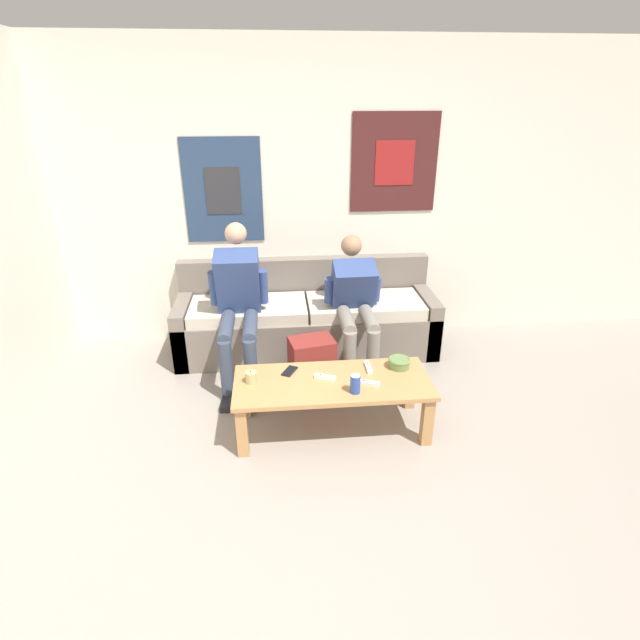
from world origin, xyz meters
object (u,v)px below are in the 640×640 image
Objects in this scene: couch at (307,320)px; person_seated_teen at (355,302)px; person_seated_adult at (238,300)px; drink_can_blue at (355,384)px; ceramic_bowl at (399,362)px; game_controller_near_left at (368,367)px; cell_phone at (290,371)px; backpack at (312,365)px; coffee_table at (332,389)px; pillar_candle at (251,377)px; game_controller_near_right at (369,383)px; game_controller_far_center at (325,377)px.

person_seated_teen is at bearing -43.52° from couch.
person_seated_adult reaches higher than drink_can_blue.
ceramic_bowl is 0.22m from game_controller_near_left.
cell_phone is (-0.54, 0.01, -0.01)m from game_controller_near_left.
ceramic_bowl reaches higher than backpack.
drink_can_blue is (-0.35, -0.28, 0.02)m from ceramic_bowl.
game_controller_near_left is (0.26, 0.13, 0.07)m from coffee_table.
pillar_candle is at bearing -82.10° from person_seated_adult.
coffee_table is 8.97× the size of game_controller_near_right.
backpack reaches higher than game_controller_near_right.
couch is 0.76m from person_seated_adult.
person_seated_teen is 7.38× the size of game_controller_near_left.
game_controller_far_center is (-0.31, -0.10, 0.00)m from game_controller_near_left.
drink_can_blue is (0.66, -0.18, 0.02)m from pillar_candle.
person_seated_adult is 7.85× the size of ceramic_bowl.
person_seated_teen is at bearing 81.19° from drink_can_blue.
pillar_candle reaches higher than game_controller_near_right.
coffee_table is at bearing -27.19° from cell_phone.
couch is 14.87× the size of cell_phone.
pillar_candle is at bearing 176.71° from coffee_table.
pillar_candle is 0.49m from game_controller_far_center.
person_seated_teen reaches higher than ceramic_bowl.
couch reaches higher than coffee_table.
backpack is 0.71m from pillar_candle.
backpack reaches higher than cell_phone.
drink_can_blue reaches higher than backpack.
couch is at bearing 69.17° from pillar_candle.
pillar_candle reaches higher than backpack.
person_seated_adult is 1.18m from game_controller_near_left.
coffee_table is 0.56m from backpack.
person_seated_adult reaches higher than game_controller_near_right.
game_controller_near_left is at bearing -49.10° from backpack.
couch is at bearing 89.65° from backpack.
person_seated_teen is 0.62m from backpack.
coffee_table is at bearing -153.48° from game_controller_near_left.
person_seated_adult is at bearing 117.77° from cell_phone.
person_seated_teen is at bearing 45.26° from pillar_candle.
backpack is 2.75× the size of cell_phone.
coffee_table is 0.94m from person_seated_teen.
person_seated_teen reaches higher than drink_can_blue.
pillar_candle is at bearing -179.99° from game_controller_far_center.
cell_phone is at bearing 179.15° from ceramic_bowl.
person_seated_adult is 13.50× the size of pillar_candle.
drink_can_blue is at bearing -15.45° from pillar_candle.
game_controller_far_center is at bearing 160.24° from game_controller_near_right.
person_seated_adult is at bearing 151.50° from backpack.
cell_phone is (-0.51, 0.21, -0.01)m from game_controller_near_right.
person_seated_teen is 6.97× the size of ceramic_bowl.
game_controller_near_left reaches higher than coffee_table.
person_seated_adult is 0.83m from cell_phone.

